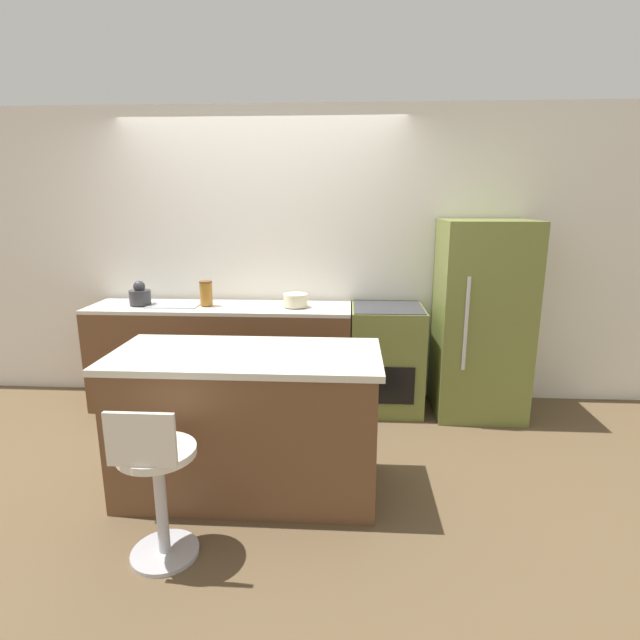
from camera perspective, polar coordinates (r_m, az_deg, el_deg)
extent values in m
plane|color=brown|center=(4.34, -7.38, -11.14)|extent=(14.00, 14.00, 0.00)
cube|color=white|center=(4.60, -6.40, 7.19)|extent=(8.00, 0.06, 2.60)
cube|color=brown|center=(4.54, -11.05, -4.17)|extent=(2.27, 0.59, 0.88)
cube|color=beige|center=(4.43, -11.32, 1.46)|extent=(2.27, 0.59, 0.03)
cube|color=#9EA3A8|center=(4.54, -16.18, 1.73)|extent=(0.44, 0.33, 0.01)
cube|color=brown|center=(3.22, -8.21, -11.83)|extent=(1.57, 0.69, 0.87)
cube|color=beige|center=(3.05, -8.50, -4.07)|extent=(1.63, 0.74, 0.04)
cube|color=olive|center=(4.41, 7.58, -4.38)|extent=(0.61, 0.59, 0.91)
cube|color=black|center=(4.17, 7.81, -7.45)|extent=(0.43, 0.01, 0.32)
cube|color=#333338|center=(4.29, 7.77, 1.48)|extent=(0.58, 0.56, 0.01)
cube|color=olive|center=(4.41, 17.91, 0.05)|extent=(0.73, 0.65, 1.65)
cube|color=silver|center=(4.03, 16.35, -0.47)|extent=(0.02, 0.02, 0.74)
cylinder|color=#B7B7BC|center=(3.00, -17.27, -24.01)|extent=(0.35, 0.35, 0.02)
cylinder|color=#B7B7BC|center=(2.84, -17.68, -19.63)|extent=(0.06, 0.06, 0.57)
cylinder|color=silver|center=(2.69, -18.16, -14.17)|extent=(0.39, 0.39, 0.04)
cube|color=silver|center=(2.48, -19.84, -12.75)|extent=(0.33, 0.02, 0.27)
cylinder|color=#333338|center=(4.60, -19.87, 2.46)|extent=(0.18, 0.18, 0.13)
sphere|color=#333338|center=(4.59, -19.97, 3.62)|extent=(0.10, 0.10, 0.10)
cylinder|color=beige|center=(4.26, -2.81, 2.29)|extent=(0.20, 0.20, 0.11)
cylinder|color=#9E6623|center=(4.40, -12.88, 2.91)|extent=(0.11, 0.11, 0.20)
cylinder|color=brown|center=(4.38, -12.95, 4.27)|extent=(0.11, 0.11, 0.02)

